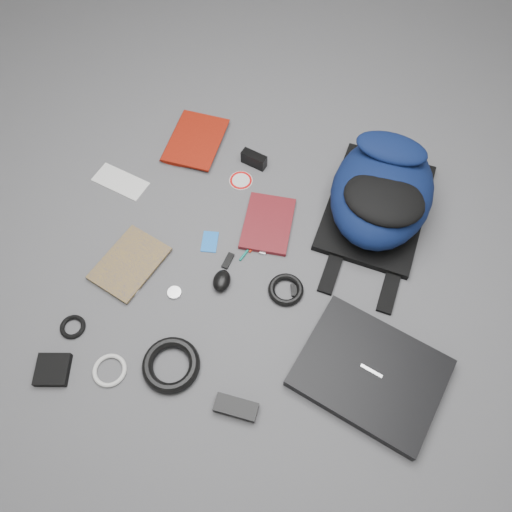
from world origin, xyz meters
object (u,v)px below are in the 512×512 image
(comic_book, at_px, (110,251))
(power_brick, at_px, (236,408))
(textbook_red, at_px, (172,135))
(mouse, at_px, (222,281))
(laptop, at_px, (370,373))
(compact_camera, at_px, (254,159))
(backpack, at_px, (382,191))
(dvd_case, at_px, (268,223))
(pouch, at_px, (53,370))

(comic_book, bearing_deg, power_brick, -17.25)
(textbook_red, xyz_separation_m, mouse, (0.36, -0.51, 0.01))
(laptop, relative_size, mouse, 5.17)
(laptop, relative_size, compact_camera, 4.30)
(laptop, bearing_deg, compact_camera, 144.40)
(backpack, xyz_separation_m, power_brick, (-0.25, -0.76, -0.09))
(dvd_case, height_order, mouse, mouse)
(dvd_case, bearing_deg, power_brick, -87.96)
(mouse, relative_size, power_brick, 0.64)
(dvd_case, relative_size, compact_camera, 2.41)
(power_brick, height_order, pouch, power_brick)
(dvd_case, relative_size, mouse, 2.90)
(laptop, distance_m, pouch, 0.90)
(mouse, height_order, pouch, mouse)
(pouch, bearing_deg, compact_camera, 69.24)
(mouse, bearing_deg, comic_book, 175.91)
(comic_book, bearing_deg, dvd_case, 44.22)
(mouse, xyz_separation_m, pouch, (-0.37, -0.40, -0.01))
(comic_book, xyz_separation_m, power_brick, (0.54, -0.35, 0.01))
(laptop, distance_m, dvd_case, 0.58)
(laptop, bearing_deg, backpack, 112.64)
(compact_camera, relative_size, power_brick, 0.77)
(laptop, height_order, mouse, same)
(comic_book, xyz_separation_m, pouch, (0.01, -0.40, 0.00))
(mouse, bearing_deg, pouch, -136.80)
(laptop, distance_m, mouse, 0.51)
(comic_book, distance_m, dvd_case, 0.52)
(textbook_red, relative_size, power_brick, 2.10)
(pouch, bearing_deg, dvd_case, 55.09)
(comic_book, height_order, compact_camera, compact_camera)
(dvd_case, distance_m, power_brick, 0.60)
(textbook_red, bearing_deg, pouch, -91.03)
(dvd_case, xyz_separation_m, compact_camera, (-0.12, 0.23, 0.02))
(comic_book, relative_size, pouch, 2.48)
(textbook_red, height_order, compact_camera, compact_camera)
(backpack, xyz_separation_m, pouch, (-0.78, -0.81, -0.09))
(mouse, bearing_deg, backpack, 41.52)
(dvd_case, relative_size, pouch, 2.37)
(backpack, bearing_deg, mouse, -130.87)
(compact_camera, bearing_deg, dvd_case, -49.71)
(laptop, xyz_separation_m, mouse, (-0.49, 0.15, 0.00))
(textbook_red, height_order, power_brick, power_brick)
(power_brick, relative_size, pouch, 1.28)
(power_brick, bearing_deg, laptop, 29.40)
(compact_camera, xyz_separation_m, power_brick, (0.20, -0.83, -0.01))
(compact_camera, bearing_deg, pouch, -97.25)
(backpack, height_order, textbook_red, backpack)
(power_brick, bearing_deg, textbook_red, 119.92)
(textbook_red, distance_m, compact_camera, 0.33)
(backpack, bearing_deg, comic_book, -148.65)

